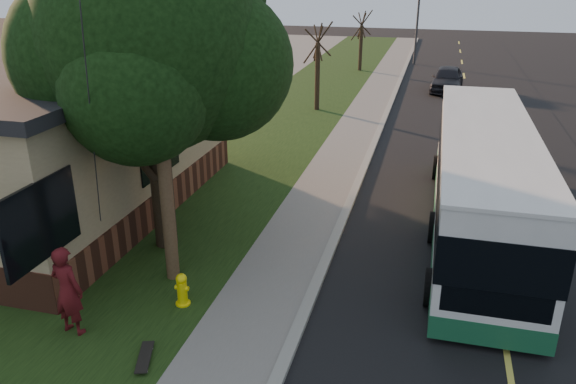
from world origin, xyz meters
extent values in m
plane|color=black|center=(0.00, 0.00, 0.00)|extent=(120.00, 120.00, 0.00)
cube|color=black|center=(4.00, 10.00, 0.01)|extent=(8.00, 80.00, 0.01)
cube|color=gray|center=(0.00, 10.00, 0.06)|extent=(0.25, 80.00, 0.12)
cube|color=slate|center=(-1.00, 10.00, 0.04)|extent=(2.00, 80.00, 0.08)
cube|color=black|center=(-4.50, 10.00, 0.04)|extent=(5.00, 80.00, 0.07)
cube|color=slate|center=(-14.50, 10.00, 0.02)|extent=(15.00, 80.00, 0.04)
cylinder|color=yellow|center=(-2.60, 0.00, 0.35)|extent=(0.22, 0.22, 0.55)
sphere|color=yellow|center=(-2.60, 0.00, 0.69)|extent=(0.24, 0.24, 0.24)
cylinder|color=yellow|center=(-2.60, 0.00, 0.47)|extent=(0.30, 0.10, 0.10)
cylinder|color=yellow|center=(-2.60, 0.00, 0.47)|extent=(0.10, 0.18, 0.10)
cylinder|color=yellow|center=(-2.60, 0.00, 0.09)|extent=(0.32, 0.32, 0.04)
cylinder|color=#473321|center=(-3.30, 1.00, 4.57)|extent=(0.30, 0.30, 9.00)
cylinder|color=#2D2D30|center=(-4.20, -0.10, 3.80)|extent=(2.52, 3.21, 7.60)
cylinder|color=black|center=(-4.20, 2.50, 2.07)|extent=(0.56, 0.56, 4.00)
sphere|color=black|center=(-4.20, 2.50, 5.27)|extent=(5.20, 5.20, 5.20)
sphere|color=black|center=(-2.80, 3.10, 4.67)|extent=(3.60, 3.60, 3.60)
sphere|color=black|center=(-5.40, 2.10, 4.97)|extent=(3.80, 3.80, 3.80)
sphere|color=black|center=(-3.90, 1.20, 4.37)|extent=(3.20, 3.20, 3.20)
sphere|color=black|center=(-4.80, 3.90, 5.67)|extent=(3.40, 3.40, 3.40)
cylinder|color=black|center=(-3.50, 18.00, 1.72)|extent=(0.24, 0.24, 3.30)
cylinder|color=black|center=(-3.50, 18.00, 3.37)|extent=(1.38, 0.57, 2.01)
cylinder|color=black|center=(-3.50, 18.00, 3.37)|extent=(0.74, 1.21, 1.58)
cylinder|color=black|center=(-3.50, 18.00, 3.37)|extent=(0.65, 1.05, 1.95)
cylinder|color=black|center=(-3.50, 18.00, 3.37)|extent=(1.28, 0.53, 1.33)
cylinder|color=black|center=(-3.50, 18.00, 3.37)|extent=(0.75, 1.21, 1.70)
cylinder|color=black|center=(-3.00, 30.00, 1.58)|extent=(0.24, 0.24, 3.03)
cylinder|color=black|center=(-3.00, 30.00, 3.10)|extent=(1.38, 0.57, 2.01)
cylinder|color=black|center=(-3.00, 30.00, 3.10)|extent=(0.74, 1.21, 1.58)
cylinder|color=black|center=(-3.00, 30.00, 3.10)|extent=(0.65, 1.05, 1.95)
cylinder|color=black|center=(-3.00, 30.00, 3.10)|extent=(1.28, 0.53, 1.33)
cylinder|color=black|center=(-3.00, 30.00, 3.10)|extent=(0.75, 1.21, 1.70)
cylinder|color=#2D2D30|center=(0.50, 34.00, 2.75)|extent=(0.16, 0.16, 5.50)
imported|color=black|center=(0.50, 34.00, 4.50)|extent=(0.18, 0.22, 1.10)
cube|color=silver|center=(3.65, 5.45, 1.68)|extent=(2.26, 10.87, 2.45)
cube|color=#185633|center=(3.65, 5.45, 0.41)|extent=(2.28, 10.89, 0.50)
cube|color=black|center=(3.65, 5.45, 1.86)|extent=(2.30, 10.91, 1.00)
cube|color=black|center=(3.65, 0.04, 1.54)|extent=(1.96, 0.06, 1.45)
cube|color=yellow|center=(3.65, 0.05, 2.76)|extent=(1.45, 0.06, 0.32)
cube|color=#FFF2CC|center=(2.97, 0.03, 0.50)|extent=(0.23, 0.04, 0.14)
cube|color=#FFF2CC|center=(4.33, 0.03, 0.50)|extent=(0.23, 0.04, 0.14)
cube|color=silver|center=(3.65, 5.45, 2.92)|extent=(2.31, 10.92, 0.08)
cylinder|color=black|center=(2.52, 1.46, 0.42)|extent=(0.25, 0.83, 0.83)
cylinder|color=black|center=(4.79, 1.46, 0.42)|extent=(0.25, 0.83, 0.83)
cylinder|color=black|center=(2.52, 4.54, 0.42)|extent=(0.25, 0.83, 0.83)
cylinder|color=black|center=(4.79, 4.54, 0.42)|extent=(0.25, 0.83, 0.83)
cylinder|color=black|center=(2.52, 9.43, 0.42)|extent=(0.25, 0.83, 0.83)
cylinder|color=black|center=(4.79, 9.43, 0.42)|extent=(0.25, 0.83, 0.83)
imported|color=#521014|center=(-4.29, -1.44, 1.01)|extent=(0.74, 0.54, 1.87)
cube|color=black|center=(-2.50, -1.89, 0.14)|extent=(0.51, 0.94, 0.02)
cylinder|color=silver|center=(-2.40, -2.19, 0.10)|extent=(0.21, 0.12, 0.06)
cylinder|color=silver|center=(-2.60, -1.59, 0.10)|extent=(0.21, 0.12, 0.06)
cube|color=#133221|center=(-9.50, 7.53, 0.71)|extent=(1.90, 1.70, 1.34)
cube|color=#133221|center=(-9.50, 7.53, 1.42)|extent=(1.97, 1.77, 0.09)
imported|color=black|center=(2.85, 24.68, 0.71)|extent=(2.01, 4.31, 1.43)
camera|label=1|loc=(2.20, -9.37, 6.83)|focal=35.00mm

